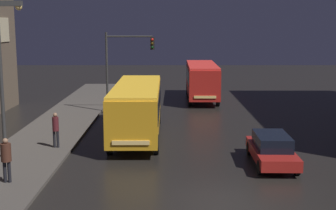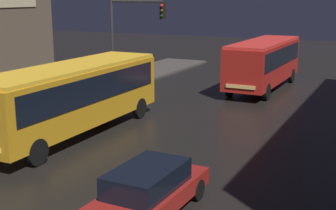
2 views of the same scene
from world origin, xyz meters
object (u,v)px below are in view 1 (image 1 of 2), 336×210
object	(u,v)px
bus_near	(135,105)
bus_far	(200,78)
traffic_light_main	(122,58)
pedestrian_mid	(4,156)
street_lamp_sidewalk	(3,55)
pedestrian_near	(54,128)
car_taxi	(270,149)

from	to	relation	value
bus_near	bus_far	world-z (taller)	bus_far
traffic_light_main	bus_far	bearing A→B (deg)	46.19
pedestrian_mid	street_lamp_sidewalk	xyz separation A→B (m)	(-1.07, 3.61, 3.82)
bus_far	street_lamp_sidewalk	bearing A→B (deg)	61.35
bus_far	pedestrian_near	world-z (taller)	bus_far
bus_near	bus_far	xyz separation A→B (m)	(4.73, 13.74, 0.04)
car_taxi	traffic_light_main	xyz separation A→B (m)	(-8.06, 12.80, 3.33)
bus_near	bus_far	size ratio (longest dim) A/B	1.11
street_lamp_sidewalk	bus_near	bearing A→B (deg)	40.16
car_taxi	street_lamp_sidewalk	xyz separation A→B (m)	(-12.44, 0.57, 4.35)
pedestrian_near	pedestrian_mid	distance (m)	5.54
pedestrian_near	traffic_light_main	xyz separation A→B (m)	(2.62, 10.34, 2.85)
traffic_light_main	pedestrian_mid	bearing A→B (deg)	-101.81
pedestrian_mid	traffic_light_main	size ratio (longest dim) A/B	0.31
bus_near	car_taxi	world-z (taller)	bus_near
bus_near	pedestrian_near	distance (m)	5.08
car_taxi	street_lamp_sidewalk	size ratio (longest dim) A/B	0.63
bus_near	street_lamp_sidewalk	distance (m)	8.23
bus_near	pedestrian_mid	xyz separation A→B (m)	(-4.73, -8.50, -0.63)
bus_near	traffic_light_main	size ratio (longest dim) A/B	1.74
pedestrian_near	pedestrian_mid	xyz separation A→B (m)	(-0.69, -5.49, 0.05)
bus_far	traffic_light_main	xyz separation A→B (m)	(-6.14, -6.41, 2.13)
bus_near	car_taxi	distance (m)	8.68
pedestrian_near	traffic_light_main	bearing A→B (deg)	154.55
bus_near	street_lamp_sidewalk	xyz separation A→B (m)	(-5.80, -4.89, 3.19)
bus_far	street_lamp_sidewalk	xyz separation A→B (m)	(-10.52, -18.63, 3.15)
bus_far	traffic_light_main	distance (m)	9.13
street_lamp_sidewalk	pedestrian_near	bearing A→B (deg)	47.07
car_taxi	bus_far	bearing A→B (deg)	-83.04
pedestrian_near	street_lamp_sidewalk	size ratio (longest dim) A/B	0.25
car_taxi	pedestrian_mid	distance (m)	11.78
bus_far	traffic_light_main	bearing A→B (deg)	46.99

